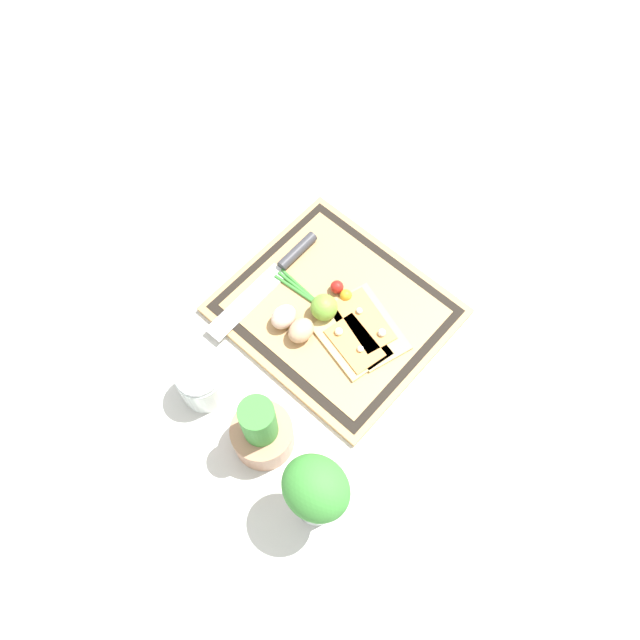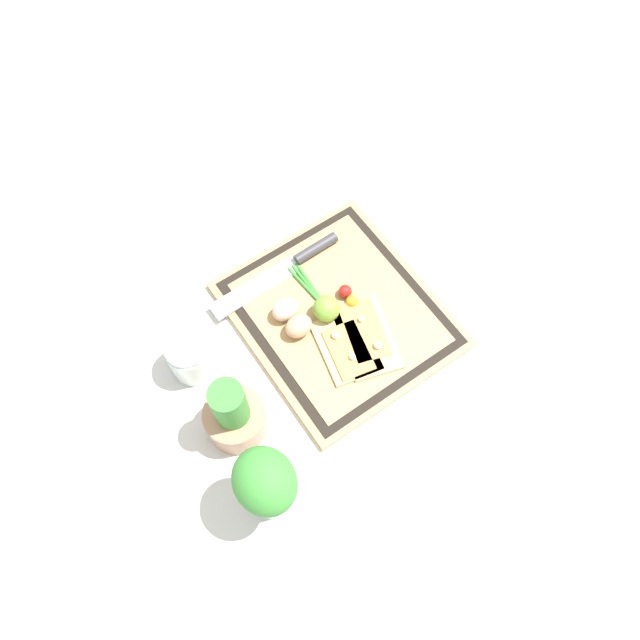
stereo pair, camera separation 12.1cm
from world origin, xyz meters
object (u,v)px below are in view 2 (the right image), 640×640
sauce_jar (192,357)px  cherry_tomato_yellow (353,302)px  egg_pink (285,309)px  herb_pot (234,415)px  knife (296,261)px  cherry_tomato_red (345,291)px  pizza_slice_near (366,335)px  egg_brown (299,326)px  pizza_slice_far (346,347)px  lime (327,308)px  herb_glass (266,486)px

sauce_jar → cherry_tomato_yellow: bearing=-103.0°
egg_pink → herb_pot: (-0.13, 0.20, 0.02)m
knife → cherry_tomato_red: 0.12m
pizza_slice_near → egg_brown: size_ratio=3.44×
cherry_tomato_yellow → sauce_jar: 0.33m
pizza_slice_far → cherry_tomato_yellow: same height
lime → sauce_jar: (0.06, 0.27, -0.00)m
knife → herb_pot: herb_pot is taller
pizza_slice_near → herb_glass: size_ratio=0.92×
egg_pink → sauce_jar: 0.20m
lime → cherry_tomato_red: 0.06m
knife → herb_pot: bearing=128.5°
knife → egg_pink: 0.12m
egg_brown → cherry_tomato_yellow: bearing=-96.7°
knife → herb_glass: size_ratio=1.47×
egg_pink → lime: size_ratio=1.02×
sauce_jar → egg_brown: bearing=-106.6°
lime → herb_pot: 0.28m
pizza_slice_near → cherry_tomato_yellow: 0.07m
pizza_slice_near → herb_pot: herb_pot is taller
pizza_slice_far → egg_pink: bearing=23.8°
cherry_tomato_yellow → sauce_jar: size_ratio=0.25×
sauce_jar → pizza_slice_far: bearing=-119.0°
lime → sauce_jar: size_ratio=0.55×
pizza_slice_near → knife: (0.22, 0.02, 0.00)m
cherry_tomato_red → herb_pot: bearing=108.1°
pizza_slice_near → herb_pot: size_ratio=1.05×
pizza_slice_near → lime: size_ratio=3.51×
pizza_slice_far → egg_brown: 0.10m
cherry_tomato_red → herb_pot: herb_pot is taller
egg_brown → knife: bearing=-31.8°
pizza_slice_near → knife: size_ratio=0.63×
cherry_tomato_red → sauce_jar: size_ratio=0.28×
knife → cherry_tomato_yellow: bearing=-165.3°
herb_pot → knife: bearing=-51.5°
cherry_tomato_red → pizza_slice_far: bearing=145.6°
egg_pink → herb_glass: 0.36m
pizza_slice_far → cherry_tomato_red: cherry_tomato_red is taller
lime → herb_glass: bearing=129.8°
egg_pink → lime: 0.08m
knife → cherry_tomato_yellow: cherry_tomato_yellow is taller
herb_pot → cherry_tomato_red: bearing=-71.9°
egg_pink → herb_pot: size_ratio=0.31×
egg_brown → cherry_tomato_yellow: 0.12m
cherry_tomato_yellow → pizza_slice_near: bearing=164.9°
egg_pink → herb_glass: herb_glass is taller
cherry_tomato_yellow → sauce_jar: (0.07, 0.32, 0.01)m
lime → pizza_slice_near: bearing=-156.0°
pizza_slice_near → knife: pizza_slice_near is taller
pizza_slice_far → lime: 0.08m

